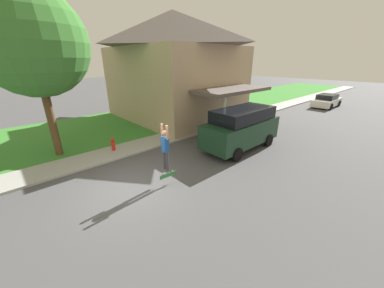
% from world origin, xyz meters
% --- Properties ---
extents(ground_plane, '(120.00, 120.00, 0.00)m').
position_xyz_m(ground_plane, '(0.00, 0.00, 0.00)').
color(ground_plane, '#49494C').
extents(lawn, '(10.00, 80.00, 0.08)m').
position_xyz_m(lawn, '(-8.00, 6.00, 0.04)').
color(lawn, '#387F2D').
rests_on(lawn, ground_plane).
extents(sidewalk, '(1.80, 80.00, 0.10)m').
position_xyz_m(sidewalk, '(-3.60, 6.00, 0.05)').
color(sidewalk, '#9E9E99').
rests_on(sidewalk, ground_plane).
extents(house, '(12.55, 8.51, 8.11)m').
position_xyz_m(house, '(-7.70, 8.21, 4.29)').
color(house, tan).
rests_on(house, lawn).
extents(lawn_tree_near, '(4.65, 4.65, 7.60)m').
position_xyz_m(lawn_tree_near, '(-5.28, -1.38, 5.34)').
color(lawn_tree_near, brown).
rests_on(lawn_tree_near, lawn).
extents(suv_parked, '(2.06, 4.82, 2.25)m').
position_xyz_m(suv_parked, '(0.45, 6.47, 1.21)').
color(suv_parked, '#193823').
rests_on(suv_parked, ground_plane).
extents(car_down_street, '(1.89, 4.33, 1.32)m').
position_xyz_m(car_down_street, '(-0.27, 22.84, 0.63)').
color(car_down_street, silver).
rests_on(car_down_street, ground_plane).
extents(skateboarder, '(0.41, 0.21, 1.85)m').
position_xyz_m(skateboarder, '(0.70, 1.18, 1.56)').
color(skateboarder, '#38383D').
rests_on(skateboarder, ground_plane).
extents(skateboard, '(0.14, 0.77, 0.23)m').
position_xyz_m(skateboard, '(0.81, 1.18, 0.41)').
color(skateboard, '#337F3D').
rests_on(skateboard, ground_plane).
extents(fire_hydrant, '(0.20, 0.20, 0.71)m').
position_xyz_m(fire_hydrant, '(-3.81, 0.91, 0.44)').
color(fire_hydrant, red).
rests_on(fire_hydrant, sidewalk).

